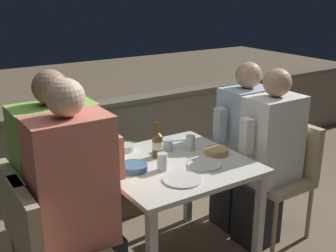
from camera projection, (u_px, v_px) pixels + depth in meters
The scene contains 22 objects.
parapet_wall at pixel (90, 146), 3.82m from camera, with size 9.00×0.18×0.79m.
dining_table at pixel (174, 177), 2.67m from camera, with size 0.89×0.86×0.73m.
planter_hedge at pixel (108, 176), 3.39m from camera, with size 0.73×0.47×0.57m.
chair_left_near at pixel (47, 244), 2.15m from camera, with size 0.43×0.42×0.85m.
person_coral_top at pixel (79, 205), 2.20m from camera, with size 0.49×0.26×1.37m.
chair_left_far at pixel (34, 221), 2.36m from camera, with size 0.43×0.42×0.85m.
person_green_blouse at pixel (64, 187), 2.41m from camera, with size 0.51×0.26×1.37m.
chair_right_near at pixel (285, 167), 3.07m from camera, with size 0.43×0.42×0.85m.
person_white_polo at pixel (268, 158), 2.93m from camera, with size 0.48×0.26×1.27m.
chair_right_far at pixel (259, 154), 3.31m from camera, with size 0.43×0.42×0.85m.
person_blue_shirt at pixel (241, 145), 3.17m from camera, with size 0.47×0.26×1.27m.
beer_bottle at pixel (157, 144), 2.69m from camera, with size 0.07×0.07×0.24m.
plate_0 at pixel (205, 164), 2.59m from camera, with size 0.21×0.21×0.01m.
plate_1 at pixel (182, 180), 2.38m from camera, with size 0.22×0.22×0.01m.
bowl_0 at pixel (216, 151), 2.75m from camera, with size 0.16×0.16×0.04m.
bowl_1 at pixel (125, 147), 2.81m from camera, with size 0.12×0.12×0.04m.
bowl_2 at pixel (134, 167), 2.51m from camera, with size 0.17×0.17×0.04m.
glass_cup_0 at pixel (162, 162), 2.50m from camera, with size 0.06×0.06×0.11m.
glass_cup_1 at pixel (103, 148), 2.73m from camera, with size 0.07×0.07×0.10m.
glass_cup_2 at pixel (191, 143), 2.81m from camera, with size 0.06×0.06×0.10m.
glass_cup_3 at pixel (167, 145), 2.82m from camera, with size 0.07×0.07×0.08m.
fork_0 at pixel (184, 140), 3.01m from camera, with size 0.17×0.08×0.01m.
Camera 1 is at (-1.36, -2.02, 1.77)m, focal length 45.00 mm.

